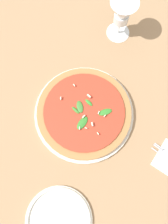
{
  "coord_description": "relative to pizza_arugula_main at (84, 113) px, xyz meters",
  "views": [
    {
      "loc": [
        -0.12,
        0.2,
        0.83
      ],
      "look_at": [
        -0.02,
        0.02,
        0.03
      ],
      "focal_mm": 42.0,
      "sensor_mm": 36.0,
      "label": 1
    }
  ],
  "objects": [
    {
      "name": "wine_glass",
      "position": [
        0.04,
        -0.32,
        0.09
      ],
      "size": [
        0.09,
        0.09,
        0.17
      ],
      "color": "white",
      "rests_on": "ground_plane"
    },
    {
      "name": "side_plate_white",
      "position": [
        -0.09,
        0.32,
        -0.01
      ],
      "size": [
        0.2,
        0.2,
        0.02
      ],
      "color": "silver",
      "rests_on": "ground_plane"
    },
    {
      "name": "ground_plane",
      "position": [
        0.02,
        -0.02,
        -0.02
      ],
      "size": [
        6.0,
        6.0,
        0.0
      ],
      "primitive_type": "plane",
      "color": "#9E7A56"
    },
    {
      "name": "pizza_arugula_main",
      "position": [
        0.0,
        0.0,
        0.0
      ],
      "size": [
        0.32,
        0.32,
        0.05
      ],
      "color": "silver",
      "rests_on": "ground_plane"
    }
  ]
}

